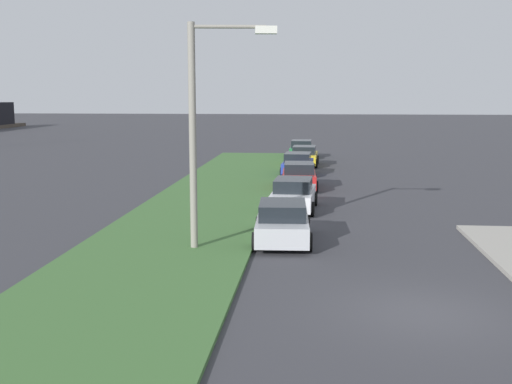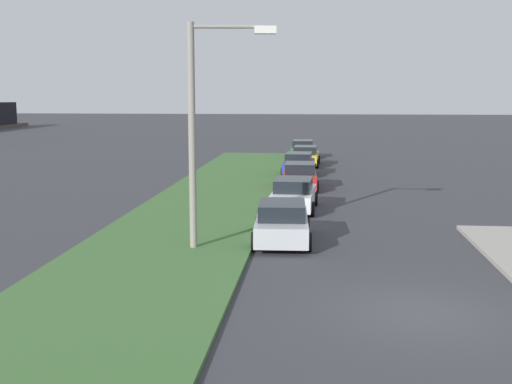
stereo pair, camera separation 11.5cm
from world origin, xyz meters
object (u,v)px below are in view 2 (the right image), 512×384
(parked_car_white, at_px, (294,195))
(parked_car_silver, at_px, (282,222))
(parked_car_yellow, at_px, (306,156))
(streetlight, at_px, (203,120))
(parked_car_blue, at_px, (299,164))
(parked_car_green, at_px, (303,149))
(parked_car_red, at_px, (300,176))

(parked_car_white, bearing_deg, parked_car_silver, -178.76)
(parked_car_yellow, bearing_deg, streetlight, 175.47)
(parked_car_yellow, distance_m, streetlight, 26.14)
(parked_car_yellow, bearing_deg, parked_car_blue, 178.44)
(parked_car_white, xyz_separation_m, streetlight, (-7.73, 2.71, 3.67))
(parked_car_blue, relative_size, parked_car_green, 1.01)
(parked_car_silver, relative_size, parked_car_yellow, 1.00)
(parked_car_green, relative_size, streetlight, 0.58)
(parked_car_red, distance_m, parked_car_blue, 6.00)
(parked_car_silver, distance_m, parked_car_red, 12.89)
(parked_car_white, xyz_separation_m, parked_car_red, (6.61, -0.08, 0.00))
(parked_car_red, height_order, parked_car_yellow, same)
(parked_car_white, xyz_separation_m, parked_car_blue, (12.60, 0.15, 0.00))
(parked_car_silver, bearing_deg, streetlight, 117.42)
(parked_car_silver, height_order, streetlight, streetlight)
(parked_car_blue, xyz_separation_m, parked_car_yellow, (5.39, -0.32, 0.00))
(parked_car_white, relative_size, streetlight, 0.58)
(parked_car_yellow, relative_size, parked_car_green, 1.01)
(parked_car_red, bearing_deg, parked_car_white, 177.54)
(parked_car_blue, height_order, parked_car_green, same)
(parked_car_white, bearing_deg, parked_car_red, 2.09)
(parked_car_red, bearing_deg, parked_car_green, -0.93)
(parked_car_blue, distance_m, parked_car_green, 11.28)
(parked_car_green, bearing_deg, parked_car_blue, -179.17)
(parked_car_white, bearing_deg, parked_car_green, 3.20)
(parked_car_silver, distance_m, streetlight, 4.70)
(parked_car_red, xyz_separation_m, parked_car_blue, (5.99, 0.23, 0.00))
(parked_car_green, xyz_separation_m, streetlight, (-31.61, 2.55, 3.67))
(parked_car_silver, xyz_separation_m, parked_car_green, (30.15, -0.01, 0.00))
(parked_car_yellow, xyz_separation_m, streetlight, (-25.72, 2.88, 3.67))
(parked_car_white, height_order, parked_car_yellow, same)
(parked_car_white, bearing_deg, streetlight, 163.47)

